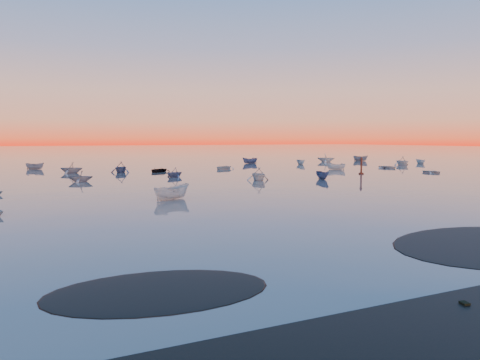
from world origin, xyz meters
TOP-DOWN VIEW (x-y plane):
  - ground at (0.00, 100.00)m, footprint 600.00×600.00m
  - moored_fleet at (0.00, 53.00)m, footprint 124.00×58.00m
  - boat_near_center at (-11.15, 26.80)m, footprint 2.99×4.31m
  - boat_near_right at (5.55, 41.10)m, footprint 3.98×1.99m
  - channel_marker at (25.77, 44.14)m, footprint 0.82×0.82m

SIDE VIEW (x-z plane):
  - ground at x=0.00m, z-range 0.00..0.00m
  - moored_fleet at x=0.00m, z-range -0.60..0.60m
  - boat_near_center at x=-11.15m, z-range -0.69..0.69m
  - boat_near_right at x=5.55m, z-range -0.68..0.68m
  - channel_marker at x=25.77m, z-range -0.31..2.60m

